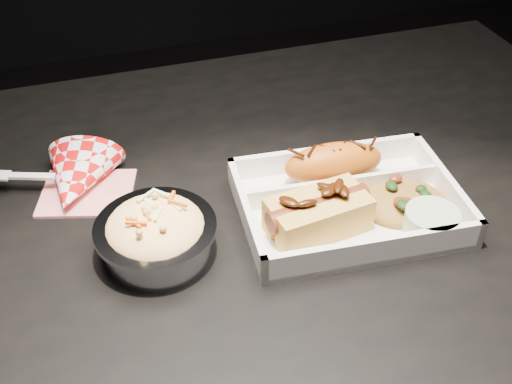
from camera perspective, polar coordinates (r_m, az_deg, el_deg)
dining_table at (r=0.80m, az=-2.99°, el=-7.67°), size 1.20×0.80×0.75m
food_tray at (r=0.76m, az=8.09°, el=-1.25°), size 0.26×0.20×0.04m
fried_pastry at (r=0.78m, az=6.91°, el=2.56°), size 0.13×0.06×0.05m
hotdog at (r=0.71m, az=5.56°, el=-1.73°), size 0.12×0.07×0.06m
fried_rice_mound at (r=0.76m, az=13.07°, el=-0.32°), size 0.11×0.09×0.03m
cupcake_liner at (r=0.73m, az=15.30°, el=-2.67°), size 0.06×0.06×0.03m
foil_coleslaw_cup at (r=0.69m, az=-8.89°, el=-3.59°), size 0.13×0.13×0.07m
napkin_fork at (r=0.81m, az=-15.69°, el=1.04°), size 0.17×0.14×0.10m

